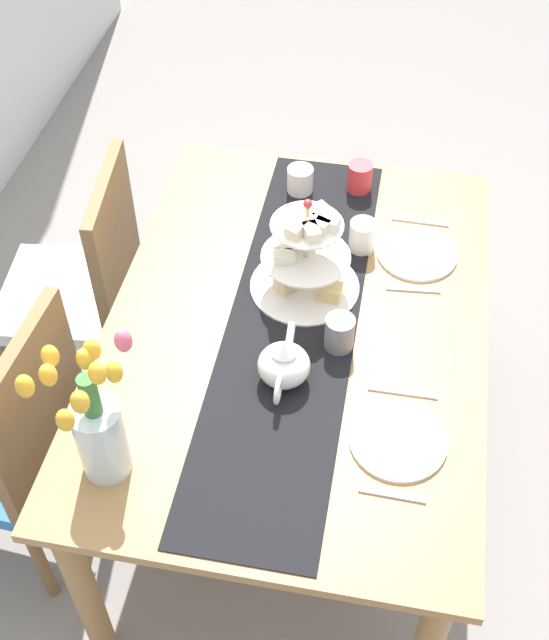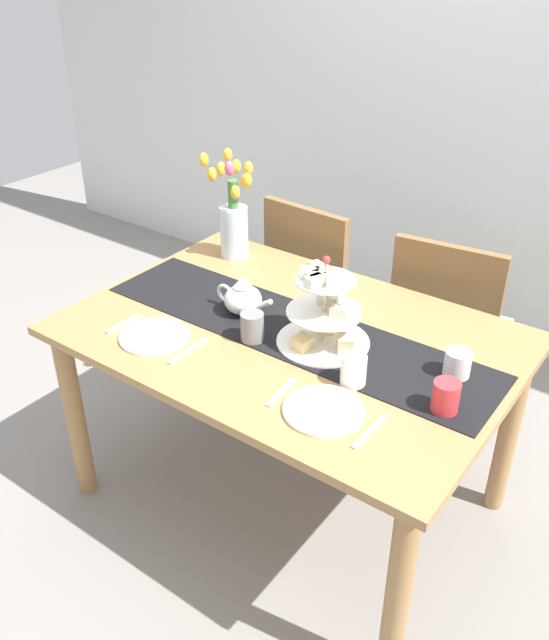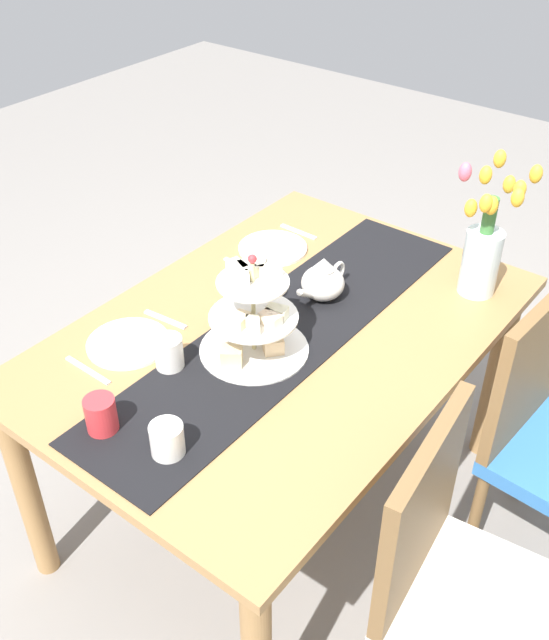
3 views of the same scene
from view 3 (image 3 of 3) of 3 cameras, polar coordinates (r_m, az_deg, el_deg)
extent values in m
plane|color=gray|center=(2.62, 0.52, -13.92)|extent=(8.00, 8.00, 0.00)
cube|color=#A37747|center=(2.11, 0.63, -1.02)|extent=(1.45, 1.00, 0.03)
cylinder|color=#A37747|center=(2.96, 1.69, 2.36)|extent=(0.07, 0.07, 0.72)
cylinder|color=#A37747|center=(2.29, -18.68, -12.35)|extent=(0.07, 0.07, 0.72)
cylinder|color=#A37747|center=(2.65, 16.79, -4.09)|extent=(0.07, 0.07, 0.72)
cylinder|color=brown|center=(2.39, 15.27, -14.67)|extent=(0.04, 0.04, 0.41)
cylinder|color=brown|center=(2.62, 19.12, -9.76)|extent=(0.04, 0.04, 0.41)
cube|color=brown|center=(2.18, 19.29, -3.50)|extent=(0.42, 0.06, 0.45)
cylinder|color=brown|center=(2.22, 11.89, -19.16)|extent=(0.04, 0.04, 0.41)
cube|color=silver|center=(1.92, 15.99, -21.11)|extent=(0.46, 0.46, 0.05)
cube|color=brown|center=(1.74, 11.32, -14.33)|extent=(0.42, 0.08, 0.45)
cube|color=black|center=(2.09, 0.86, -0.76)|extent=(1.40, 0.34, 0.00)
cylinder|color=beige|center=(1.93, -1.66, 0.91)|extent=(0.01, 0.01, 0.28)
cylinder|color=white|center=(2.01, -1.59, -2.28)|extent=(0.30, 0.30, 0.01)
cylinder|color=white|center=(1.95, -1.64, 0.26)|extent=(0.24, 0.24, 0.01)
cylinder|color=white|center=(1.88, -1.70, 2.97)|extent=(0.19, 0.19, 0.01)
cube|color=beige|center=(1.95, -3.36, -2.79)|extent=(0.08, 0.08, 0.05)
cube|color=beige|center=(1.99, -0.10, -1.92)|extent=(0.07, 0.07, 0.04)
cube|color=#EBCD85|center=(2.05, -2.68, -0.58)|extent=(0.06, 0.07, 0.04)
cube|color=beige|center=(1.90, -2.66, -0.06)|extent=(0.06, 0.05, 0.03)
cube|color=#EEE8C7|center=(1.88, -1.70, -0.43)|extent=(0.07, 0.06, 0.03)
cube|color=#F3DDC6|center=(1.90, -0.32, 0.06)|extent=(0.04, 0.06, 0.03)
cube|color=silver|center=(1.93, 0.18, 0.61)|extent=(0.05, 0.06, 0.03)
cube|color=beige|center=(1.89, -0.36, 3.81)|extent=(0.07, 0.05, 0.03)
cube|color=silver|center=(1.91, -1.24, 4.25)|extent=(0.07, 0.06, 0.03)
cube|color=beige|center=(1.90, -2.12, 3.98)|extent=(0.06, 0.07, 0.03)
cube|color=silver|center=(1.91, -2.91, 4.05)|extent=(0.05, 0.06, 0.03)
cube|color=#EEE3C5|center=(1.86, -2.85, 3.23)|extent=(0.07, 0.06, 0.03)
sphere|color=red|center=(1.85, -1.74, 4.76)|extent=(0.02, 0.02, 0.02)
ellipsoid|color=white|center=(2.20, 3.78, 2.88)|extent=(0.13, 0.13, 0.10)
cone|color=white|center=(2.16, 3.85, 4.38)|extent=(0.06, 0.06, 0.04)
cylinder|color=white|center=(2.13, 2.40, 2.06)|extent=(0.07, 0.02, 0.06)
torus|color=white|center=(2.25, 4.94, 3.76)|extent=(0.07, 0.01, 0.07)
cylinder|color=silver|center=(2.28, 15.70, 4.33)|extent=(0.11, 0.11, 0.21)
cylinder|color=#3D7538|center=(2.21, 16.33, 7.68)|extent=(0.04, 0.04, 0.12)
ellipsoid|color=yellow|center=(2.12, 16.09, 8.69)|extent=(0.04, 0.04, 0.06)
ellipsoid|color=yellow|center=(2.14, 16.50, 8.51)|extent=(0.04, 0.04, 0.06)
ellipsoid|color=yellow|center=(2.13, 18.35, 8.99)|extent=(0.04, 0.04, 0.06)
ellipsoid|color=yellow|center=(2.18, 18.49, 9.58)|extent=(0.04, 0.04, 0.06)
ellipsoid|color=yellow|center=(2.21, 19.64, 10.63)|extent=(0.04, 0.04, 0.06)
ellipsoid|color=yellow|center=(2.27, 17.75, 9.99)|extent=(0.04, 0.04, 0.06)
ellipsoid|color=yellow|center=(2.26, 17.09, 11.87)|extent=(0.04, 0.04, 0.06)
ellipsoid|color=yellow|center=(2.19, 16.07, 10.76)|extent=(0.04, 0.04, 0.06)
ellipsoid|color=#E5607A|center=(2.13, 14.58, 11.06)|extent=(0.04, 0.04, 0.06)
ellipsoid|color=yellow|center=(2.17, 14.99, 8.39)|extent=(0.04, 0.04, 0.06)
cylinder|color=white|center=(1.72, -8.33, -9.20)|extent=(0.08, 0.08, 0.08)
cylinder|color=white|center=(2.46, -0.14, 5.60)|extent=(0.23, 0.23, 0.01)
cube|color=silver|center=(2.56, 1.87, 6.86)|extent=(0.02, 0.15, 0.01)
cube|color=silver|center=(2.37, -2.31, 4.14)|extent=(0.02, 0.17, 0.01)
cylinder|color=white|center=(2.08, -11.29, -1.77)|extent=(0.23, 0.23, 0.01)
cube|color=silver|center=(2.15, -8.47, 0.05)|extent=(0.03, 0.15, 0.01)
cube|color=silver|center=(2.01, -14.29, -3.81)|extent=(0.02, 0.17, 0.01)
cylinder|color=slate|center=(2.17, -0.83, 2.37)|extent=(0.08, 0.08, 0.09)
cylinder|color=white|center=(1.95, -8.19, -2.54)|extent=(0.08, 0.08, 0.09)
cylinder|color=red|center=(1.80, -13.31, -7.19)|extent=(0.08, 0.08, 0.09)
camera|label=1|loc=(3.06, 18.91, 41.14)|focal=45.95mm
camera|label=2|loc=(2.59, -51.40, 22.18)|focal=37.80mm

